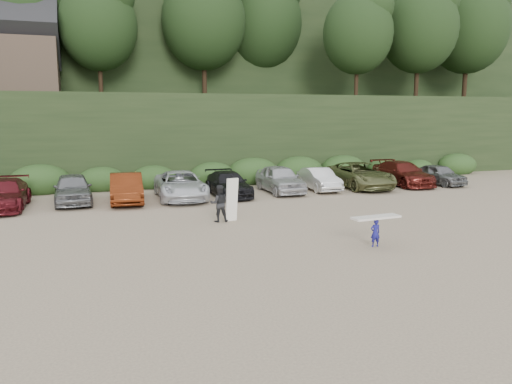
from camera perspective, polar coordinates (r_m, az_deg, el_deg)
name	(u,v)px	position (r m, az deg, el deg)	size (l,w,h in m)	color
ground	(267,238)	(19.17, 1.22, -5.27)	(120.00, 120.00, 0.00)	tan
hillside_backdrop	(144,48)	(54.11, -12.66, 15.72)	(90.00, 41.50, 28.00)	black
parked_cars	(179,185)	(28.11, -8.83, 0.82)	(36.31, 6.55, 1.63)	#B9BABE
child_surfer	(376,226)	(18.28, 13.50, -3.80)	(1.88, 0.66, 1.11)	navy
adult_surfer	(220,203)	(21.86, -4.11, -1.28)	(1.28, 0.73, 1.93)	black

